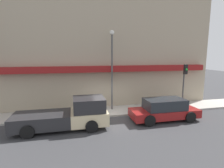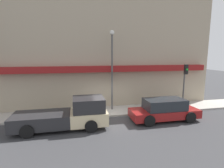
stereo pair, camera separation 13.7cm
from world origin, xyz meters
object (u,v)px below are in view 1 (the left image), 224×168
object	(u,v)px
street_lamp	(112,62)
pickup_truck	(68,115)
parked_car	(164,110)
traffic_light	(184,78)
fire_hydrant	(147,105)

from	to	relation	value
street_lamp	pickup_truck	bearing A→B (deg)	-140.99
pickup_truck	parked_car	distance (m)	6.58
pickup_truck	traffic_light	size ratio (longest dim) A/B	1.56
parked_car	traffic_light	bearing A→B (deg)	33.64
fire_hydrant	traffic_light	bearing A→B (deg)	-0.61
fire_hydrant	street_lamp	xyz separation A→B (m)	(-2.75, 0.73, 3.53)
pickup_truck	street_lamp	xyz separation A→B (m)	(3.42, 2.77, 3.18)
traffic_light	street_lamp	bearing A→B (deg)	172.79
pickup_truck	parked_car	world-z (taller)	pickup_truck
street_lamp	traffic_light	bearing A→B (deg)	-7.21
pickup_truck	fire_hydrant	size ratio (longest dim) A/B	7.91
parked_car	street_lamp	world-z (taller)	street_lamp
fire_hydrant	traffic_light	distance (m)	3.93
pickup_truck	fire_hydrant	distance (m)	6.51
pickup_truck	street_lamp	size ratio (longest dim) A/B	0.90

